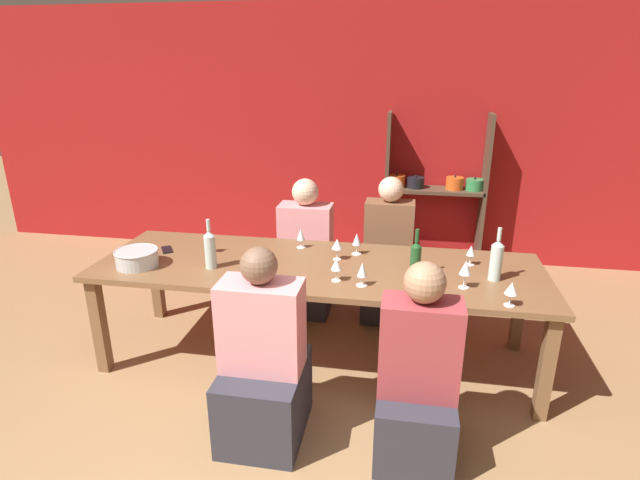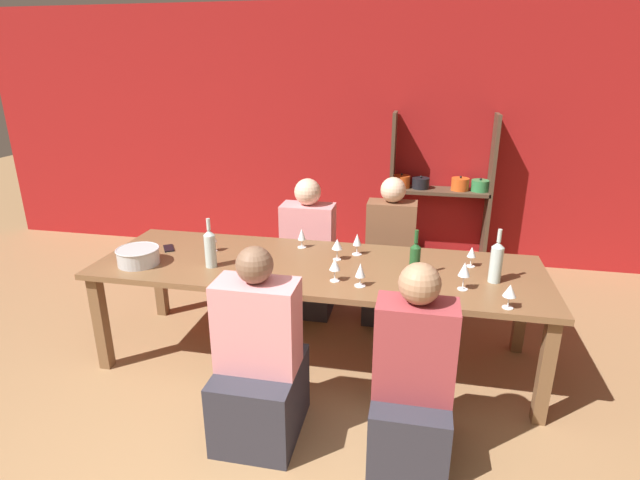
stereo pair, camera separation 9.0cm
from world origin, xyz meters
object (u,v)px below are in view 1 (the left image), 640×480
at_px(wine_bottle_green, 496,260).
at_px(wine_glass_empty_e, 211,238).
at_px(wine_bottle_amber, 210,249).
at_px(person_near_a, 263,371).
at_px(cell_phone, 167,250).
at_px(person_far_b, 387,267).
at_px(wine_bottle_dark, 416,258).
at_px(wine_glass_empty_a, 362,270).
at_px(wine_glass_red_b, 466,269).
at_px(wine_glass_empty_d, 250,260).
at_px(wine_glass_empty_c, 336,265).
at_px(wine_glass_empty_b, 337,244).
at_px(mixing_bowl, 137,257).
at_px(shelf_unit, 432,211).
at_px(person_near_b, 417,387).
at_px(person_far_a, 306,263).
at_px(wine_glass_empty_f, 301,235).
at_px(wine_glass_white_a, 357,240).
at_px(wine_glass_white_b, 511,289).
at_px(dining_table, 318,274).
at_px(wine_glass_red_a, 471,251).

height_order(wine_bottle_green, wine_glass_empty_e, wine_bottle_green).
distance_m(wine_bottle_amber, person_near_a, 0.98).
xyz_separation_m(cell_phone, person_far_b, (1.64, 0.71, -0.31)).
height_order(wine_bottle_dark, wine_glass_empty_a, wine_bottle_dark).
distance_m(wine_glass_red_b, wine_glass_empty_d, 1.37).
distance_m(wine_bottle_amber, wine_glass_empty_c, 0.89).
bearing_deg(wine_glass_empty_b, wine_bottle_amber, -160.16).
relative_size(wine_bottle_amber, person_far_b, 0.28).
xyz_separation_m(wine_glass_red_b, wine_glass_empty_b, (-0.86, 0.34, -0.01)).
distance_m(wine_bottle_green, wine_bottle_dark, 0.51).
bearing_deg(wine_bottle_amber, wine_glass_empty_c, -4.47).
height_order(wine_bottle_dark, wine_glass_red_b, wine_bottle_dark).
height_order(mixing_bowl, wine_glass_empty_d, wine_glass_empty_d).
relative_size(shelf_unit, wine_glass_red_b, 8.92).
distance_m(wine_bottle_green, person_near_b, 1.04).
xyz_separation_m(wine_bottle_dark, wine_glass_empty_b, (-0.55, 0.18, -0.01)).
bearing_deg(wine_bottle_amber, person_far_a, 65.17).
relative_size(wine_glass_empty_f, person_far_a, 0.13).
bearing_deg(person_near_b, shelf_unit, 86.77).
xyz_separation_m(person_near_a, person_near_b, (0.87, 0.00, -0.00)).
height_order(wine_glass_white_a, wine_glass_red_b, wine_glass_red_b).
height_order(wine_glass_empty_a, person_near_a, person_near_a).
bearing_deg(person_near_b, wine_glass_empty_a, 123.76).
bearing_deg(person_near_b, wine_glass_empty_e, 148.35).
height_order(wine_glass_red_b, person_far_b, person_far_b).
xyz_separation_m(wine_glass_white_b, person_near_b, (-0.51, -0.42, -0.44)).
distance_m(wine_bottle_dark, wine_glass_empty_d, 1.09).
distance_m(wine_bottle_amber, wine_glass_white_b, 1.95).
height_order(wine_bottle_amber, person_far_a, person_far_a).
xyz_separation_m(wine_glass_empty_b, person_near_b, (0.58, -0.96, -0.45)).
xyz_separation_m(person_near_b, person_far_b, (-0.24, 1.63, 0.03)).
bearing_deg(person_near_b, wine_bottle_green, 58.59).
bearing_deg(wine_bottle_amber, dining_table, 13.90).
distance_m(wine_glass_white_a, wine_glass_empty_c, 0.51).
bearing_deg(wine_glass_empty_a, wine_glass_empty_b, 117.88).
relative_size(wine_bottle_green, person_near_a, 0.30).
xyz_separation_m(wine_glass_white_a, wine_glass_red_a, (0.81, -0.07, -0.01)).
relative_size(wine_glass_empty_b, wine_glass_empty_f, 1.03).
height_order(wine_bottle_green, wine_glass_empty_a, wine_bottle_green).
height_order(dining_table, person_far_a, person_far_a).
relative_size(wine_bottle_amber, wine_glass_empty_e, 2.28).
bearing_deg(person_near_a, mixing_bowl, 150.77).
height_order(wine_glass_empty_a, person_near_b, person_near_b).
xyz_separation_m(wine_bottle_green, wine_glass_empty_f, (-1.37, 0.37, -0.04)).
bearing_deg(dining_table, wine_glass_empty_b, 45.93).
bearing_deg(wine_bottle_dark, wine_bottle_amber, -175.10).
bearing_deg(wine_glass_red_b, wine_bottle_dark, 153.41).
xyz_separation_m(wine_glass_red_a, wine_glass_empty_c, (-0.88, -0.43, 0.01)).
distance_m(dining_table, wine_bottle_dark, 0.70).
height_order(wine_glass_white_a, wine_glass_red_a, wine_glass_white_a).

